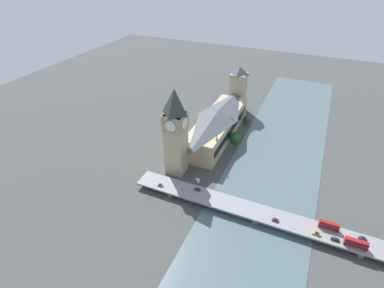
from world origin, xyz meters
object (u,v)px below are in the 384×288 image
at_px(car_northbound_lead, 363,238).
at_px(double_decker_bus_mid, 356,243).
at_px(car_northbound_mid, 275,220).
at_px(car_southbound_lead, 197,189).
at_px(double_decker_bus_lead, 329,225).
at_px(clock_tower, 175,131).
at_px(car_southbound_mid, 160,185).
at_px(car_southbound_tail, 317,234).
at_px(car_northbound_tail, 335,239).
at_px(victoria_tower, 238,89).
at_px(parliament_hall, 218,124).
at_px(road_bridge, 258,213).

bearing_deg(car_northbound_lead, double_decker_bus_mid, 62.33).
xyz_separation_m(car_northbound_mid, car_southbound_lead, (53.03, -6.04, 0.04)).
height_order(double_decker_bus_lead, car_northbound_lead, double_decker_bus_lead).
bearing_deg(clock_tower, car_southbound_mid, 90.24).
bearing_deg(car_northbound_mid, car_southbound_tail, 177.93).
bearing_deg(car_northbound_lead, car_northbound_mid, 7.92).
xyz_separation_m(car_northbound_lead, car_southbound_tail, (23.74, 7.38, 0.02)).
bearing_deg(car_northbound_tail, car_southbound_lead, -4.53).
xyz_separation_m(car_northbound_lead, car_northbound_mid, (46.99, 6.54, 0.03)).
height_order(victoria_tower, car_northbound_tail, victoria_tower).
distance_m(parliament_hall, clock_tower, 62.32).
relative_size(double_decker_bus_mid, car_southbound_mid, 3.04).
height_order(parliament_hall, double_decker_bus_lead, parliament_hall).
xyz_separation_m(parliament_hall, car_northbound_mid, (-66.53, 82.22, -7.75)).
bearing_deg(car_northbound_tail, car_northbound_mid, -1.35).
relative_size(car_southbound_lead, car_southbound_tail, 0.94).
xyz_separation_m(car_northbound_mid, car_northbound_tail, (-33.09, 0.78, -0.01)).
relative_size(road_bridge, car_northbound_mid, 41.91).
relative_size(road_bridge, car_southbound_mid, 42.18).
height_order(double_decker_bus_lead, car_southbound_tail, double_decker_bus_lead).
height_order(parliament_hall, victoria_tower, victoria_tower).
bearing_deg(victoria_tower, car_northbound_tail, 125.26).
distance_m(car_northbound_lead, car_southbound_mid, 125.06).
bearing_deg(car_southbound_mid, double_decker_bus_mid, 179.78).
bearing_deg(car_northbound_lead, victoria_tower, -49.64).
xyz_separation_m(clock_tower, double_decker_bus_mid, (-121.08, 25.81, -27.38)).
bearing_deg(road_bridge, car_northbound_mid, 165.64).
distance_m(parliament_hall, victoria_tower, 58.78).
height_order(clock_tower, victoria_tower, clock_tower).
relative_size(double_decker_bus_mid, car_southbound_tail, 2.63).
bearing_deg(parliament_hall, double_decker_bus_lead, 141.63).
relative_size(parliament_hall, car_southbound_tail, 20.48).
bearing_deg(clock_tower, car_northbound_lead, 171.63).
relative_size(double_decker_bus_lead, double_decker_bus_mid, 0.94).
relative_size(victoria_tower, car_southbound_tail, 10.96).
bearing_deg(victoria_tower, road_bridge, 111.94).
relative_size(car_southbound_lead, car_southbound_mid, 1.09).
height_order(car_northbound_mid, car_southbound_tail, car_northbound_mid).
height_order(car_northbound_tail, car_southbound_mid, car_southbound_mid).
relative_size(clock_tower, victoria_tower, 1.32).
height_order(car_northbound_tail, car_southbound_tail, car_southbound_tail).
distance_m(parliament_hall, road_bridge, 97.13).
relative_size(car_northbound_lead, car_northbound_tail, 0.96).
height_order(clock_tower, car_northbound_mid, clock_tower).
relative_size(double_decker_bus_mid, car_northbound_lead, 2.75).
xyz_separation_m(victoria_tower, car_northbound_mid, (-66.58, 140.20, -17.47)).
bearing_deg(car_southbound_lead, double_decker_bus_lead, -179.63).
distance_m(victoria_tower, car_northbound_tail, 173.54).
distance_m(car_northbound_tail, car_southbound_lead, 86.39).
distance_m(parliament_hall, car_northbound_mid, 106.05).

